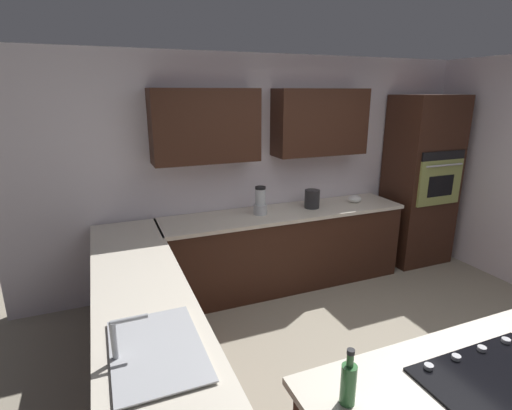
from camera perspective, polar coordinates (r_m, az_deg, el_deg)
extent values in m
plane|color=#9E937F|center=(3.61, 18.79, -22.32)|extent=(14.00, 14.00, 0.00)
cube|color=silver|center=(4.69, 3.42, 5.16)|extent=(6.00, 0.10, 2.60)
cube|color=#381E14|center=(4.61, 9.33, 11.86)|extent=(1.10, 0.34, 0.74)
cube|color=#381E14|center=(4.08, -7.43, 11.39)|extent=(1.10, 0.34, 0.74)
cube|color=#381E14|center=(4.57, 4.17, -6.56)|extent=(2.80, 0.60, 0.86)
cube|color=silver|center=(4.42, 4.29, -1.17)|extent=(2.84, 0.64, 0.04)
cube|color=#381E14|center=(3.15, -15.92, -18.69)|extent=(0.60, 2.90, 0.86)
cube|color=silver|center=(2.92, -16.62, -11.39)|extent=(0.64, 2.94, 0.04)
cube|color=silver|center=(2.30, 33.26, -21.78)|extent=(1.89, 0.92, 0.04)
cube|color=#381E14|center=(5.50, 22.88, 3.24)|extent=(0.80, 0.60, 2.16)
cube|color=#939E51|center=(5.28, 25.31, 2.98)|extent=(0.66, 0.03, 0.56)
cube|color=black|center=(5.28, 25.35, 2.53)|extent=(0.40, 0.01, 0.26)
cube|color=black|center=(5.22, 25.75, 6.50)|extent=(0.66, 0.02, 0.11)
cylinder|color=silver|center=(5.22, 25.88, 5.24)|extent=(0.56, 0.02, 0.02)
cube|color=#515456|center=(2.36, -14.93, -17.54)|extent=(0.40, 0.30, 0.02)
cube|color=#515456|center=(2.09, -13.53, -22.54)|extent=(0.40, 0.30, 0.02)
cube|color=#B7BABF|center=(2.22, -14.30, -19.70)|extent=(0.46, 0.70, 0.01)
cylinder|color=#B7BABF|center=(2.16, -20.02, -18.35)|extent=(0.03, 0.03, 0.22)
cylinder|color=#B7BABF|center=(2.10, -18.06, -15.61)|extent=(0.18, 0.02, 0.02)
cube|color=black|center=(2.29, 33.37, -21.23)|extent=(0.76, 0.56, 0.01)
cylinder|color=#B2B2B7|center=(2.57, 32.72, -16.33)|extent=(0.04, 0.04, 0.02)
cylinder|color=#B2B2B7|center=(2.44, 30.14, -17.70)|extent=(0.04, 0.04, 0.02)
cylinder|color=#B2B2B7|center=(2.32, 27.23, -19.18)|extent=(0.04, 0.04, 0.02)
cylinder|color=#B2B2B7|center=(2.20, 23.94, -20.77)|extent=(0.04, 0.04, 0.02)
cylinder|color=silver|center=(4.29, 0.64, -0.63)|extent=(0.15, 0.15, 0.11)
cylinder|color=silver|center=(4.25, 0.65, 1.21)|extent=(0.11, 0.11, 0.18)
cylinder|color=black|center=(4.22, 0.65, 2.53)|extent=(0.12, 0.12, 0.03)
ellipsoid|color=white|center=(4.90, 14.25, 0.89)|extent=(0.16, 0.16, 0.09)
cylinder|color=#262628|center=(4.56, 8.20, 0.89)|extent=(0.17, 0.17, 0.21)
cylinder|color=#336B38|center=(1.88, 13.33, -24.18)|extent=(0.07, 0.07, 0.19)
cylinder|color=#336B38|center=(1.80, 13.61, -21.16)|extent=(0.03, 0.03, 0.06)
cylinder|color=black|center=(1.78, 13.70, -20.13)|extent=(0.03, 0.03, 0.02)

